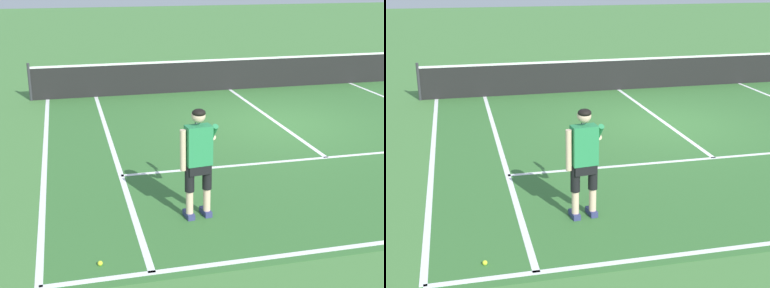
% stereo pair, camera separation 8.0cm
% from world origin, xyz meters
% --- Properties ---
extents(ground_plane, '(80.00, 80.00, 0.00)m').
position_xyz_m(ground_plane, '(0.00, 0.00, 0.00)').
color(ground_plane, '#477F3D').
extents(court_inner_surface, '(10.98, 10.17, 0.00)m').
position_xyz_m(court_inner_surface, '(0.00, -1.06, 0.00)').
color(court_inner_surface, '#387033').
rests_on(court_inner_surface, ground).
extents(line_service, '(8.23, 0.10, 0.01)m').
position_xyz_m(line_service, '(0.00, -2.58, 0.00)').
color(line_service, white).
rests_on(line_service, ground).
extents(line_centre_service, '(0.10, 6.40, 0.01)m').
position_xyz_m(line_centre_service, '(0.00, 0.62, 0.00)').
color(line_centre_service, white).
rests_on(line_centre_service, ground).
extents(line_singles_left, '(0.10, 9.77, 0.01)m').
position_xyz_m(line_singles_left, '(-4.12, -1.06, 0.00)').
color(line_singles_left, white).
rests_on(line_singles_left, ground).
extents(line_doubles_left, '(0.10, 9.77, 0.01)m').
position_xyz_m(line_doubles_left, '(-5.49, -1.06, 0.00)').
color(line_doubles_left, white).
rests_on(line_doubles_left, ground).
extents(tennis_net, '(11.96, 0.08, 1.07)m').
position_xyz_m(tennis_net, '(0.00, 3.82, 0.50)').
color(tennis_net, '#333338').
rests_on(tennis_net, ground).
extents(tennis_player, '(0.61, 1.16, 1.71)m').
position_xyz_m(tennis_player, '(-3.16, -4.52, 0.99)').
color(tennis_player, navy).
rests_on(tennis_player, ground).
extents(tennis_ball_near_feet, '(0.07, 0.07, 0.07)m').
position_xyz_m(tennis_ball_near_feet, '(-4.73, -5.61, 0.03)').
color(tennis_ball_near_feet, '#CCE02D').
rests_on(tennis_ball_near_feet, ground).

